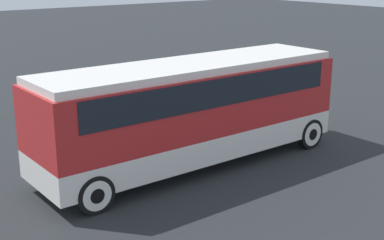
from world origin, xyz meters
name	(u,v)px	position (x,y,z in m)	size (l,w,h in m)	color
ground_plane	(192,165)	(0.00, 0.00, 0.00)	(120.00, 120.00, 0.00)	#26282B
tour_bus	(195,104)	(0.10, 0.00, 1.93)	(9.90, 2.66, 3.22)	silver
parked_car_near	(209,93)	(4.58, 4.75, 0.71)	(4.31, 1.90, 1.44)	black
parked_car_mid	(103,95)	(0.76, 7.06, 0.74)	(4.43, 1.89, 1.49)	#7A6B5B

